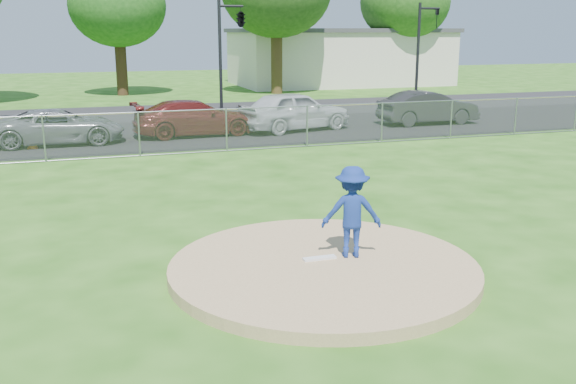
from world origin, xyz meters
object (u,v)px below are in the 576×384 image
pitcher (352,212)px  parked_car_pearl (294,111)px  traffic_signal_center (239,21)px  parked_car_gray (59,127)px  parked_car_darkred (195,118)px  parked_car_charcoal (428,107)px  traffic_signal_right (422,45)px  commercial_building (339,56)px  traffic_cone (32,139)px

pitcher → parked_car_pearl: (4.23, 15.73, -0.18)m
traffic_signal_center → parked_car_gray: size_ratio=1.19×
parked_car_darkred → parked_car_charcoal: (10.68, 0.04, 0.03)m
traffic_signal_right → parked_car_gray: traffic_signal_right is taller
commercial_building → pitcher: bearing=-112.2°
parked_car_charcoal → pitcher: bearing=145.8°
traffic_signal_center → pitcher: 22.35m
parked_car_pearl → pitcher: bearing=150.0°
traffic_signal_right → parked_car_pearl: 11.47m
pitcher → commercial_building: bearing=-94.8°
pitcher → traffic_cone: pitcher is taller
traffic_signal_center → parked_car_charcoal: (7.27, -6.11, -3.86)m
parked_car_pearl → traffic_cone: bearing=81.6°
traffic_cone → parked_car_pearl: 10.46m
commercial_building → pitcher: 40.83m
parked_car_gray → traffic_signal_center: bearing=-52.9°
pitcher → parked_car_gray: 16.10m
pitcher → parked_car_darkred: (-0.04, 15.65, -0.30)m
traffic_cone → traffic_signal_center: bearing=37.3°
traffic_cone → pitcher: bearing=-67.1°
traffic_signal_center → parked_car_darkred: traffic_signal_center is taller
commercial_building → parked_car_gray: commercial_building is taller
parked_car_gray → commercial_building: bearing=-42.8°
commercial_building → traffic_signal_center: traffic_signal_center is taller
parked_car_gray → parked_car_charcoal: 15.84m
traffic_cone → parked_car_charcoal: (16.79, 1.14, 0.41)m
traffic_signal_center → parked_car_darkred: size_ratio=1.14×
traffic_signal_right → pitcher: traffic_signal_right is taller
pitcher → parked_car_charcoal: pitcher is taller
traffic_signal_center → parked_car_darkred: (-3.41, -6.15, -3.89)m
traffic_signal_right → parked_car_darkred: (-13.68, -6.15, -2.64)m
parked_car_darkred → parked_car_pearl: bearing=-92.6°
traffic_signal_center → pitcher: traffic_signal_center is taller
commercial_building → parked_car_gray: (-20.60, -22.57, -1.50)m
pitcher → parked_car_darkred: 15.66m
pitcher → parked_car_darkred: bearing=-72.4°
commercial_building → parked_car_darkred: bearing=-124.9°
parked_car_pearl → parked_car_charcoal: 6.40m
pitcher → parked_car_pearl: size_ratio=0.34×
parked_car_pearl → parked_car_darkred: bearing=76.1°
commercial_building → traffic_cone: bearing=-132.8°
pitcher → parked_car_pearl: 16.29m
commercial_building → parked_car_gray: 30.59m
traffic_signal_center → traffic_cone: size_ratio=8.34×
parked_car_pearl → parked_car_charcoal: parked_car_pearl is taller
traffic_cone → parked_car_pearl: size_ratio=0.14×
commercial_building → parked_car_pearl: bearing=-116.8°
traffic_signal_center → parked_car_pearl: (0.86, -6.07, -3.77)m
parked_car_gray → parked_car_darkred: bearing=-85.7°
traffic_signal_center → traffic_cone: (-9.52, -7.25, -4.27)m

